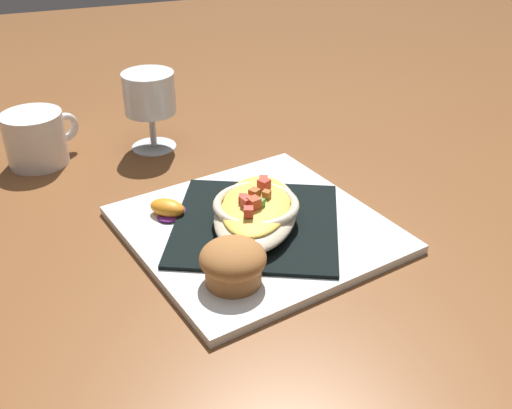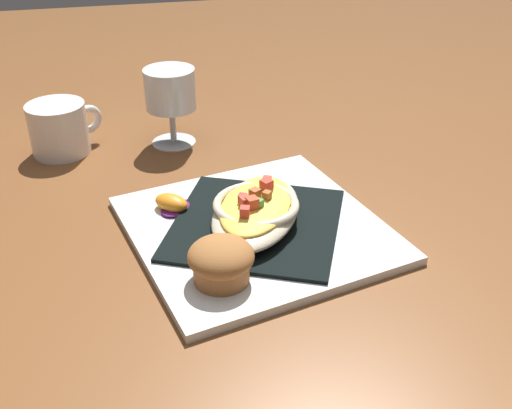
{
  "view_description": "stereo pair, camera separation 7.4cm",
  "coord_description": "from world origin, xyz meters",
  "views": [
    {
      "loc": [
        -0.22,
        -0.6,
        0.42
      ],
      "look_at": [
        0.0,
        0.0,
        0.04
      ],
      "focal_mm": 42.74,
      "sensor_mm": 36.0,
      "label": 1
    },
    {
      "loc": [
        -0.15,
        -0.62,
        0.42
      ],
      "look_at": [
        0.0,
        0.0,
        0.04
      ],
      "focal_mm": 42.74,
      "sensor_mm": 36.0,
      "label": 2
    }
  ],
  "objects": [
    {
      "name": "folded_napkin",
      "position": [
        0.0,
        0.0,
        0.01
      ],
      "size": [
        0.27,
        0.27,
        0.0
      ],
      "primitive_type": "cube",
      "rotation": [
        0.0,
        0.0,
        1.13
      ],
      "color": "black",
      "rests_on": "square_plate"
    },
    {
      "name": "square_plate",
      "position": [
        0.0,
        0.0,
        0.01
      ],
      "size": [
        0.35,
        0.35,
        0.01
      ],
      "primitive_type": "cube",
      "rotation": [
        0.0,
        0.0,
        0.22
      ],
      "color": "white",
      "rests_on": "ground_plane"
    },
    {
      "name": "gratin_dish",
      "position": [
        -0.0,
        -0.0,
        0.03
      ],
      "size": [
        0.17,
        0.2,
        0.05
      ],
      "color": "beige",
      "rests_on": "folded_napkin"
    },
    {
      "name": "ground_plane",
      "position": [
        0.0,
        0.0,
        0.0
      ],
      "size": [
        2.6,
        2.6,
        0.0
      ],
      "primitive_type": "plane",
      "color": "brown"
    },
    {
      "name": "stemmed_glass",
      "position": [
        -0.07,
        0.29,
        0.08
      ],
      "size": [
        0.08,
        0.08,
        0.12
      ],
      "color": "white",
      "rests_on": "ground_plane"
    },
    {
      "name": "muffin",
      "position": [
        -0.06,
        -0.1,
        0.04
      ],
      "size": [
        0.07,
        0.07,
        0.05
      ],
      "color": "#A86736",
      "rests_on": "square_plate"
    },
    {
      "name": "coffee_mug",
      "position": [
        -0.24,
        0.3,
        0.04
      ],
      "size": [
        0.11,
        0.09,
        0.08
      ],
      "color": "white",
      "rests_on": "ground_plane"
    },
    {
      "name": "orange_garnish",
      "position": [
        -0.1,
        0.06,
        0.02
      ],
      "size": [
        0.06,
        0.06,
        0.02
      ],
      "color": "#5B1A5F",
      "rests_on": "square_plate"
    }
  ]
}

